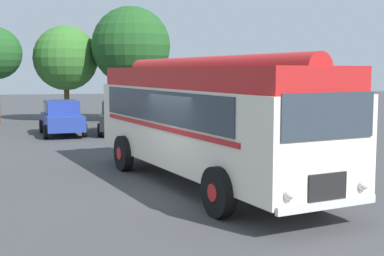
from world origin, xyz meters
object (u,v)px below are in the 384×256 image
(car_mid_left, at_px, (119,116))
(car_mid_right, at_px, (181,116))
(car_near_left, at_px, (62,118))
(vintage_bus, at_px, (204,116))

(car_mid_left, bearing_deg, car_mid_right, -8.10)
(car_mid_left, distance_m, car_mid_right, 3.13)
(car_mid_left, height_order, car_mid_right, same)
(car_mid_left, bearing_deg, car_near_left, -178.73)
(vintage_bus, distance_m, car_near_left, 13.22)
(car_mid_left, bearing_deg, vintage_bus, -84.16)
(car_near_left, bearing_deg, car_mid_right, -3.73)
(vintage_bus, distance_m, car_mid_left, 12.72)
(car_near_left, relative_size, car_mid_right, 1.02)
(car_near_left, height_order, car_mid_right, same)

